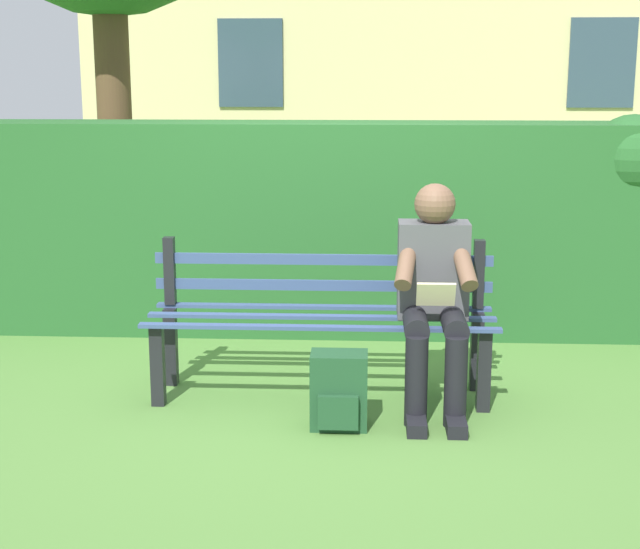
{
  "coord_description": "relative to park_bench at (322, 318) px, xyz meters",
  "views": [
    {
      "loc": [
        -0.25,
        4.97,
        1.78
      ],
      "look_at": [
        0.0,
        0.1,
        0.72
      ],
      "focal_mm": 52.65,
      "sensor_mm": 36.0,
      "label": 1
    }
  ],
  "objects": [
    {
      "name": "ground",
      "position": [
        0.0,
        0.07,
        -0.44
      ],
      "size": [
        60.0,
        60.0,
        0.0
      ],
      "primitive_type": "plane",
      "color": "#517F38"
    },
    {
      "name": "person_seated",
      "position": [
        -0.61,
        0.17,
        0.21
      ],
      "size": [
        0.44,
        0.73,
        1.2
      ],
      "color": "#4C4C51",
      "rests_on": "ground"
    },
    {
      "name": "backpack",
      "position": [
        -0.11,
        0.52,
        -0.25
      ],
      "size": [
        0.29,
        0.26,
        0.39
      ],
      "color": "#1E4728",
      "rests_on": "ground"
    },
    {
      "name": "park_bench",
      "position": [
        0.0,
        0.0,
        0.0
      ],
      "size": [
        1.91,
        0.51,
        0.86
      ],
      "color": "black",
      "rests_on": "ground"
    },
    {
      "name": "hedge_backdrop",
      "position": [
        -0.26,
        -1.37,
        0.31
      ],
      "size": [
        5.86,
        0.69,
        1.51
      ],
      "color": "#265B28",
      "rests_on": "ground"
    }
  ]
}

